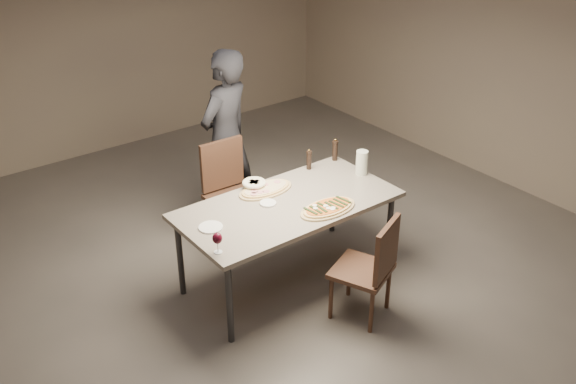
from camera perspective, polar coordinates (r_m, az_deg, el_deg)
room at (r=4.90m, az=0.00°, el=5.66°), size 7.00×7.00×7.00m
dining_table at (r=5.22m, az=0.00°, el=-1.52°), size 1.80×0.90×0.75m
zucchini_pizza at (r=5.09m, az=3.56°, el=-1.42°), size 0.51×0.28×0.05m
ham_pizza at (r=5.36m, az=-2.01°, el=0.25°), size 0.50×0.28×0.04m
bread_basket at (r=5.39m, az=-3.03°, el=0.70°), size 0.20×0.20×0.07m
oil_dish at (r=5.17m, az=-1.79°, el=-1.00°), size 0.13×0.13×0.02m
pepper_mill_left at (r=5.88m, az=4.20°, el=3.74°), size 0.05×0.05×0.21m
pepper_mill_right at (r=5.70m, az=1.88°, el=2.89°), size 0.05×0.05×0.19m
carafe at (r=5.64m, az=6.57°, el=2.61°), size 0.10×0.10×0.22m
wine_glass at (r=4.54m, az=-6.30°, el=-4.17°), size 0.07×0.07×0.16m
side_plate at (r=4.89m, az=-6.89°, el=-3.13°), size 0.18×0.18×0.01m
chair_near at (r=4.94m, az=7.48°, el=-6.41°), size 0.55×0.55×0.88m
chair_far at (r=5.92m, az=-5.25°, el=0.48°), size 0.47×0.47×0.95m
diner at (r=6.11m, az=-5.55°, el=4.78°), size 0.73×0.60×1.72m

